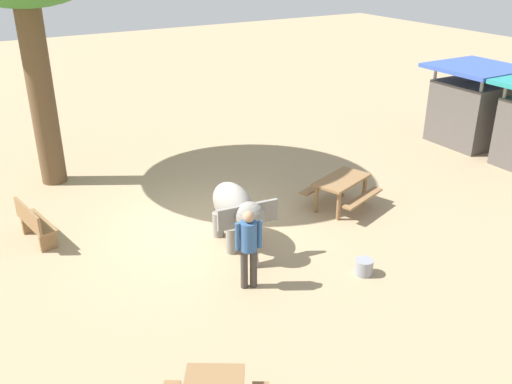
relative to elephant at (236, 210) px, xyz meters
The scene contains 7 objects.
ground_plane 1.54m from the elephant, behind, with size 60.00×60.00×0.00m, color tan.
elephant is the anchor object (origin of this frame).
person_handler 1.59m from the elephant, 20.36° to the right, with size 0.32×0.49×1.62m.
wooden_bench 4.46m from the elephant, 123.01° to the right, with size 1.45×0.63×0.88m.
picnic_table_near 3.17m from the elephant, 96.92° to the left, with size 1.90×1.91×0.78m.
market_stall_blue 9.96m from the elephant, 102.43° to the left, with size 2.50×2.50×2.52m.
feed_bucket 2.89m from the elephant, 36.02° to the left, with size 0.36×0.36×0.32m, color gray.
Camera 1 is at (10.62, -4.83, 6.12)m, focal length 39.20 mm.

